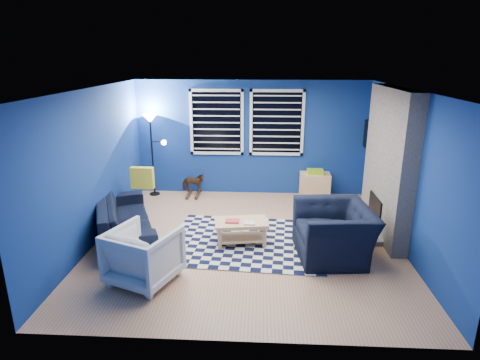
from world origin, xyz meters
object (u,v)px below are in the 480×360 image
Objects in this scene: tv at (371,137)px; rocking_horse at (193,183)px; coffee_table at (241,227)px; armchair_big at (334,232)px; cabinet at (314,185)px; sofa at (124,219)px; armchair_bent at (144,255)px; floor_lamp at (152,130)px.

tv is 1.92× the size of rocking_horse.
coffee_table is at bearing -140.02° from tv.
armchair_big reaches higher than rocking_horse.
armchair_big is at bearing -88.67° from cabinet.
armchair_big is 2.36× the size of rocking_horse.
sofa is 4.19× the size of rocking_horse.
rocking_horse is 0.57× the size of coffee_table.
floor_lamp is at bearing -55.56° from armchair_bent.
floor_lamp is (-3.53, -0.00, 1.19)m from cabinet.
coffee_table is at bearing -114.37° from armchair_bent.
rocking_horse is (0.83, 2.15, -0.03)m from sofa.
rocking_horse is 2.63m from coffee_table.
armchair_big is 2.84m from armchair_bent.
armchair_bent is at bearing -136.45° from coffee_table.
armchair_bent is at bearing -77.65° from floor_lamp.
armchair_bent is (-3.79, -3.32, -1.01)m from tv.
rocking_horse reaches higher than coffee_table.
rocking_horse is 2.67m from cabinet.
sofa is 2.55× the size of armchair_bent.
floor_lamp is (-0.78, 3.57, 1.08)m from armchair_bent.
armchair_big is 0.69× the size of floor_lamp.
armchair_bent is 3.81m from floor_lamp.
sofa is 1.59m from armchair_bent.
sofa is 4.12m from cabinet.
coffee_table is (-1.44, 0.32, -0.10)m from armchair_big.
floor_lamp is (-2.05, 2.37, 1.17)m from coffee_table.
coffee_table is (1.26, 1.20, -0.09)m from armchair_bent.
tv is 1.17× the size of armchair_bent.
armchair_bent is 0.48× the size of floor_lamp.
sofa is at bearing -157.09° from tv.
tv reaches higher than rocking_horse.
rocking_horse is at bearing -1.48° from floor_lamp.
armchair_bent reaches higher than coffee_table.
coffee_table is at bearing -148.76° from rocking_horse.
cabinet is at bearing 173.49° from armchair_big.
floor_lamp is at bearing 93.00° from rocking_horse.
sofa is 2.39× the size of coffee_table.
tv is 2.86m from armchair_big.
tv is at bearing -116.70° from armchair_bent.
floor_lamp reaches higher than armchair_bent.
rocking_horse is at bearing -69.21° from armchair_bent.
rocking_horse is at bearing -43.83° from sofa.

